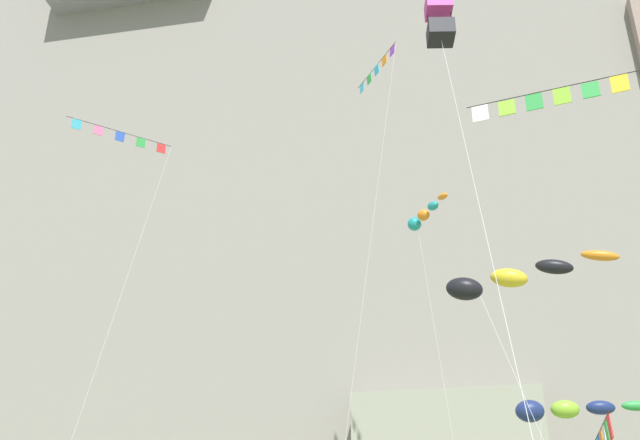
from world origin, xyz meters
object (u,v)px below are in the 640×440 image
object	(u,v)px
kite_box_mid_right	(440,22)
kite_windsock_near_cliff	(562,410)
kite_windsock_upper_mid	(423,217)
kite_banner_low_left	(375,91)
kite_banner_upper_right	(565,105)
kite_windsock_far_left	(505,280)
kite_banner_front_field	(116,162)

from	to	relation	value
kite_box_mid_right	kite_windsock_near_cliff	world-z (taller)	kite_box_mid_right
kite_windsock_upper_mid	kite_banner_low_left	bearing A→B (deg)	-162.59
kite_banner_low_left	kite_banner_upper_right	bearing A→B (deg)	-64.83
kite_banner_upper_right	kite_windsock_far_left	xyz separation A→B (m)	(-2.35, -1.27, -5.81)
kite_box_mid_right	kite_banner_low_left	size ratio (longest dim) A/B	0.55
kite_banner_upper_right	kite_banner_front_field	bearing A→B (deg)	155.02
kite_box_mid_right	kite_windsock_near_cliff	xyz separation A→B (m)	(3.45, 16.46, -6.19)
kite_banner_upper_right	kite_banner_front_field	distance (m)	21.27
kite_box_mid_right	kite_banner_upper_right	xyz separation A→B (m)	(3.41, 4.58, 0.16)
kite_banner_upper_right	kite_box_mid_right	bearing A→B (deg)	-126.69
kite_box_mid_right	kite_windsock_near_cliff	distance (m)	17.92
kite_windsock_near_cliff	kite_windsock_far_left	xyz separation A→B (m)	(-2.38, -13.15, 0.55)
kite_banner_low_left	kite_windsock_far_left	xyz separation A→B (m)	(4.88, -16.66, -18.11)
kite_banner_upper_right	kite_windsock_near_cliff	distance (m)	13.47
kite_windsock_upper_mid	kite_windsock_far_left	distance (m)	20.41
kite_windsock_near_cliff	kite_banner_front_field	bearing A→B (deg)	-170.40
kite_box_mid_right	kite_banner_upper_right	world-z (taller)	kite_banner_upper_right
kite_windsock_near_cliff	kite_windsock_far_left	distance (m)	13.38
kite_windsock_upper_mid	kite_windsock_far_left	size ratio (longest dim) A/B	1.93
kite_windsock_near_cliff	kite_banner_front_field	distance (m)	22.24
kite_box_mid_right	kite_windsock_far_left	xyz separation A→B (m)	(1.06, 3.31, -5.65)
kite_box_mid_right	kite_banner_low_left	xyz separation A→B (m)	(-3.82, 19.96, 12.46)
kite_windsock_near_cliff	kite_banner_front_field	world-z (taller)	kite_banner_front_field
kite_windsock_upper_mid	kite_windsock_near_cliff	world-z (taller)	kite_windsock_upper_mid
kite_box_mid_right	kite_windsock_near_cliff	size ratio (longest dim) A/B	1.63
kite_box_mid_right	kite_windsock_upper_mid	xyz separation A→B (m)	(-1.67, 20.64, 4.79)
kite_box_mid_right	kite_banner_upper_right	distance (m)	5.71
kite_windsock_near_cliff	kite_banner_front_field	xyz separation A→B (m)	(-18.74, -3.17, 11.54)
kite_windsock_upper_mid	kite_banner_upper_right	size ratio (longest dim) A/B	1.26
kite_windsock_upper_mid	kite_windsock_near_cliff	xyz separation A→B (m)	(5.12, -4.18, -10.98)
kite_banner_upper_right	kite_windsock_near_cliff	world-z (taller)	kite_banner_upper_right
kite_banner_low_left	kite_windsock_far_left	distance (m)	25.08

